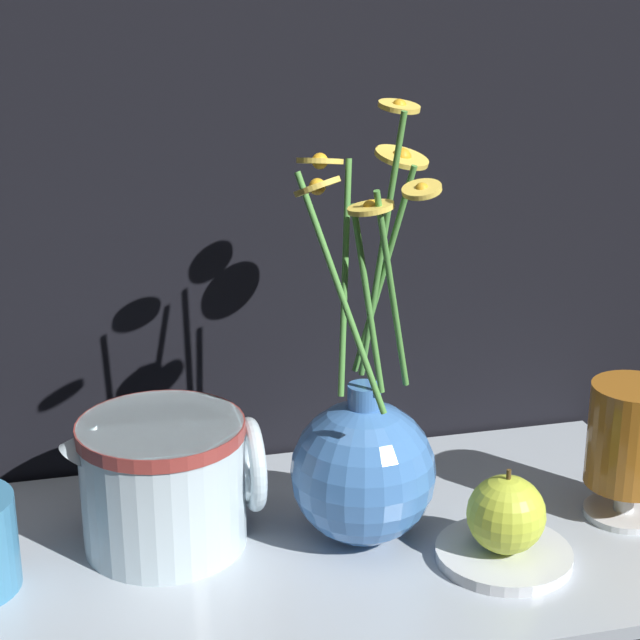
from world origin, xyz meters
TOP-DOWN VIEW (x-y plane):
  - ground_plane at (0.00, 0.00)m, footprint 6.00×6.00m
  - shelf at (0.00, 0.00)m, footprint 0.71×0.35m
  - vase_with_flowers at (0.05, -0.00)m, footprint 0.15×0.15m
  - ceramic_pitcher at (-0.11, 0.03)m, footprint 0.17×0.14m
  - tea_glass at (0.29, -0.02)m, footprint 0.08×0.08m
  - saucer_plate at (0.16, -0.06)m, footprint 0.11×0.11m
  - orange_fruit at (0.16, -0.06)m, footprint 0.07×0.07m

SIDE VIEW (x-z plane):
  - ground_plane at x=0.00m, z-range 0.00..0.00m
  - shelf at x=0.00m, z-range 0.00..0.01m
  - saucer_plate at x=0.16m, z-range 0.01..0.02m
  - orange_fruit at x=0.16m, z-range 0.02..0.09m
  - ceramic_pitcher at x=-0.11m, z-range 0.01..0.14m
  - vase_with_flowers at x=0.05m, z-range -0.10..0.27m
  - tea_glass at x=0.29m, z-range 0.02..0.15m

